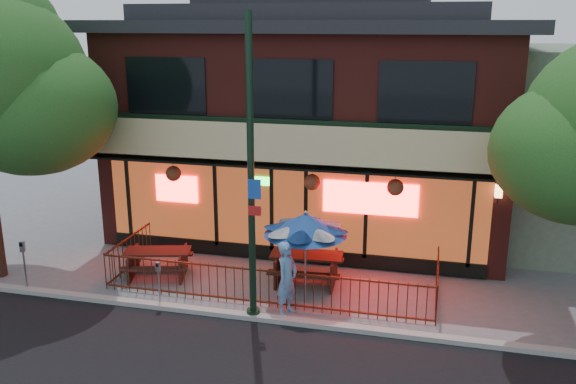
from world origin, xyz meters
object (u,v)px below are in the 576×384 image
(picnic_table_left, at_px, (158,259))
(patio_umbrella, at_px, (306,224))
(pedestrian, at_px, (287,279))
(parking_meter_far, at_px, (24,257))
(picnic_table_right, at_px, (307,264))
(street_light, at_px, (251,189))
(parking_meter_near, at_px, (159,277))

(picnic_table_left, relative_size, patio_umbrella, 0.88)
(picnic_table_left, xyz_separation_m, patio_umbrella, (4.23, -0.46, 1.50))
(pedestrian, bearing_deg, parking_meter_far, 110.66)
(patio_umbrella, height_order, parking_meter_far, patio_umbrella)
(picnic_table_right, bearing_deg, street_light, -109.30)
(patio_umbrella, bearing_deg, pedestrian, -105.98)
(parking_meter_near, height_order, parking_meter_far, parking_meter_far)
(picnic_table_right, relative_size, parking_meter_far, 1.44)
(patio_umbrella, bearing_deg, picnic_table_left, 173.82)
(pedestrian, bearing_deg, picnic_table_right, 15.64)
(street_light, xyz_separation_m, picnic_table_right, (0.80, 2.28, -2.62))
(patio_umbrella, distance_m, parking_meter_near, 3.80)
(street_light, relative_size, patio_umbrella, 2.99)
(picnic_table_right, bearing_deg, pedestrian, -92.00)
(parking_meter_far, bearing_deg, picnic_table_left, 30.43)
(pedestrian, bearing_deg, street_light, 134.14)
(street_light, xyz_separation_m, picnic_table_left, (-3.24, 1.71, -2.65))
(picnic_table_right, distance_m, parking_meter_far, 7.31)
(parking_meter_far, bearing_deg, parking_meter_near, 0.00)
(parking_meter_far, bearing_deg, street_light, -0.02)
(parking_meter_near, xyz_separation_m, parking_meter_far, (-3.74, -0.00, 0.14))
(picnic_table_left, distance_m, patio_umbrella, 4.51)
(parking_meter_near, bearing_deg, parking_meter_far, -180.00)
(picnic_table_left, bearing_deg, parking_meter_far, -149.57)
(parking_meter_far, bearing_deg, patio_umbrella, 9.91)
(street_light, xyz_separation_m, pedestrian, (0.73, 0.36, -2.24))
(picnic_table_right, height_order, parking_meter_near, parking_meter_near)
(picnic_table_right, xyz_separation_m, parking_meter_near, (-3.19, -2.27, 0.26))
(street_light, bearing_deg, picnic_table_right, 70.70)
(picnic_table_right, distance_m, parking_meter_near, 3.93)
(patio_umbrella, xyz_separation_m, pedestrian, (-0.25, -0.88, -1.09))
(pedestrian, height_order, parking_meter_near, pedestrian)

